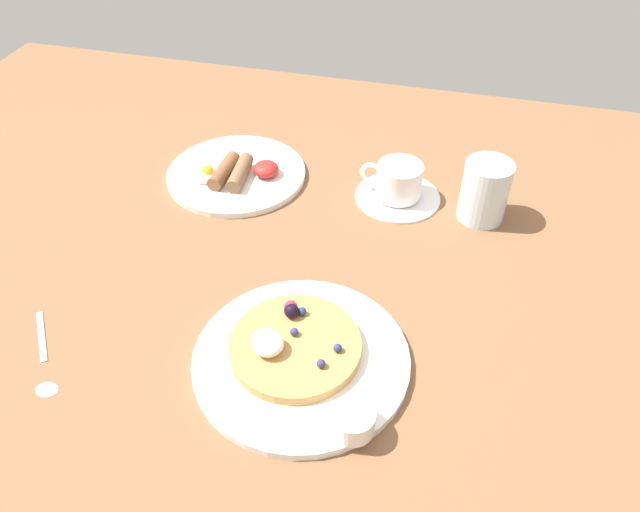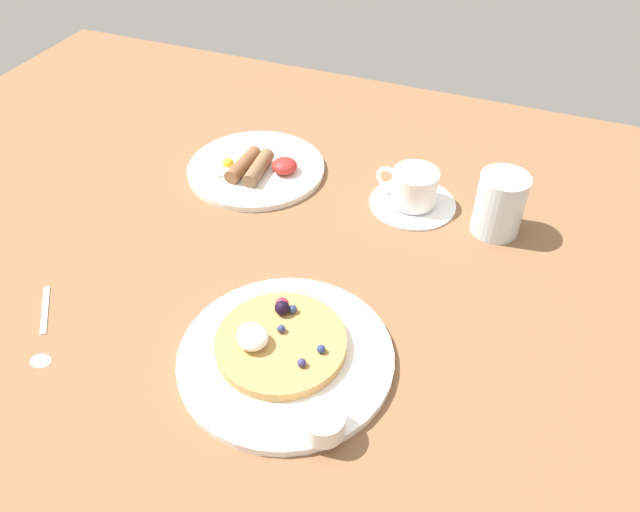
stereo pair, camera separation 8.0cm
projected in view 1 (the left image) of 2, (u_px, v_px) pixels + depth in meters
The scene contains 10 objects.
ground_plane at pixel (283, 279), 89.08cm from camera, with size 168.49×124.96×3.00cm, color brown.
pancake_plate at pixel (301, 359), 75.51cm from camera, with size 26.97×26.97×1.16cm, color white.
pancake_with_berries at pixel (292, 345), 75.19cm from camera, with size 16.48×16.48×3.76cm.
syrup_ramekin at pixel (353, 421), 66.62cm from camera, with size 4.94×4.94×2.85cm.
breakfast_plate at pixel (237, 174), 105.68cm from camera, with size 23.92×23.92×1.06cm, color white.
fried_breakfast at pixel (235, 171), 103.45cm from camera, with size 15.66×9.10×2.70cm.
coffee_saucer at pixel (398, 196), 101.15cm from camera, with size 14.12×14.12×0.73cm, color white.
coffee_cup at pixel (398, 180), 99.00cm from camera, with size 10.44×7.46×5.62cm.
teaspoon at pixel (44, 368), 74.89cm from camera, with size 9.88×12.15×0.60cm.
water_glass at pixel (485, 191), 94.41cm from camera, with size 7.41×7.41×9.91cm, color silver.
Camera 1 is at (21.13, -60.59, 60.61)cm, focal length 34.19 mm.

